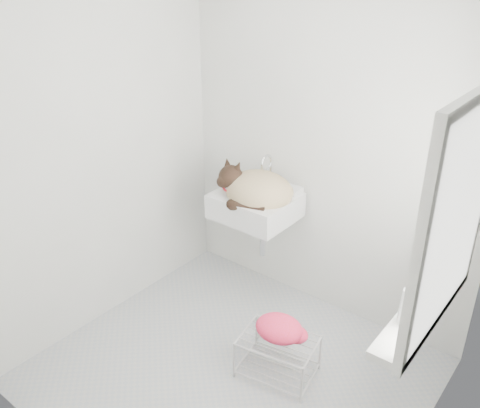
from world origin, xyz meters
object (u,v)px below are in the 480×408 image
Objects in this scene: cat at (255,190)px; bottle_c at (432,292)px; wire_rack at (278,354)px; bottle_a at (407,325)px; bottle_b at (420,308)px; sink at (256,194)px.

bottle_c is at bearing -17.31° from cat.
bottle_a is (0.77, -0.14, 0.70)m from wire_rack.
cat is 3.23× the size of bottle_c.
cat is at bearing 158.74° from bottle_b.
cat reaches higher than bottle_b.
wire_rack is 2.79× the size of bottle_c.
bottle_c is (0.00, 0.16, 0.00)m from bottle_b.
cat is at bearing 164.71° from bottle_c.
cat is 1.10m from wire_rack.
bottle_b is (1.38, -0.55, 0.00)m from sink.
bottle_c is (0.77, 0.18, 0.70)m from wire_rack.
bottle_a is 0.32m from bottle_c.
bottle_c is (0.00, 0.32, 0.00)m from bottle_a.
cat reaches higher than bottle_a.
bottle_b is 1.03× the size of bottle_c.
sink is 1.06× the size of cat.
wire_rack is 1.05m from bottle_a.
cat is at bearing 153.23° from bottle_a.
wire_rack is 2.70× the size of bottle_b.
sink is at bearing 152.80° from bottle_a.
sink is at bearing 158.22° from bottle_b.
sink reaches higher than bottle_b.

